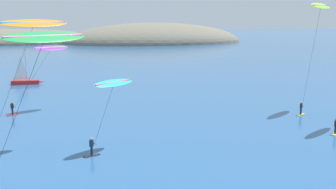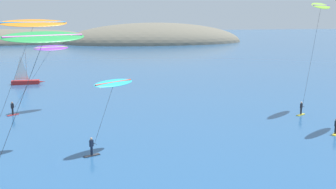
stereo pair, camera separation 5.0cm
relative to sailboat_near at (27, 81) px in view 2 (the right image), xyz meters
name	(u,v)px [view 2 (the right image)]	position (x,y,z in m)	size (l,w,h in m)	color
headland_island	(104,43)	(22.25, 107.71, -0.64)	(140.49, 47.97, 17.31)	#6B6656
sailboat_near	(27,81)	(0.00, 0.00, 0.00)	(5.89, 1.45, 5.70)	#B22323
kitesurfer_orange	(31,30)	(4.53, -38.55, 10.40)	(8.53, 4.30, 12.11)	#2D2D33
kitesurfer_cyan	(112,89)	(11.44, -40.75, 5.10)	(5.27, 4.03, 6.60)	#2D2D33
kitesurfer_purple	(48,53)	(5.07, -21.98, 6.92)	(8.17, 5.07, 8.52)	red
kitesurfer_green	(40,49)	(6.10, -51.89, 9.78)	(7.96, 4.58, 11.53)	red
kitesurfer_lime	(320,14)	(39.11, -29.96, 11.91)	(7.05, 5.55, 13.98)	yellow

